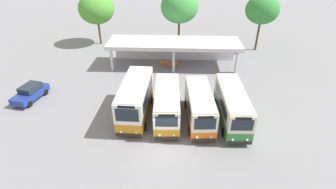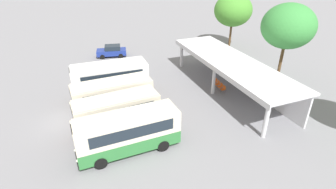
{
  "view_description": "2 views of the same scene",
  "coord_description": "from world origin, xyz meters",
  "views": [
    {
      "loc": [
        0.95,
        -15.71,
        14.59
      ],
      "look_at": [
        -0.02,
        5.77,
        1.72
      ],
      "focal_mm": 27.47,
      "sensor_mm": 36.0,
      "label": 1
    },
    {
      "loc": [
        21.46,
        0.97,
        13.22
      ],
      "look_at": [
        1.14,
        9.14,
        1.38
      ],
      "focal_mm": 28.55,
      "sensor_mm": 36.0,
      "label": 2
    }
  ],
  "objects": [
    {
      "name": "waiting_chair_end_by_column",
      "position": [
        -1.26,
        15.71,
        0.52
      ],
      "size": [
        0.44,
        0.44,
        0.86
      ],
      "color": "slate",
      "rests_on": "ground"
    },
    {
      "name": "city_bus_fourth_amber",
      "position": [
        5.91,
        4.11,
        1.75
      ],
      "size": [
        2.4,
        7.61,
        3.16
      ],
      "color": "black",
      "rests_on": "ground"
    },
    {
      "name": "waiting_chair_second_from_end",
      "position": [
        -0.62,
        15.65,
        0.52
      ],
      "size": [
        0.44,
        0.44,
        0.86
      ],
      "color": "slate",
      "rests_on": "ground"
    },
    {
      "name": "ground_plane",
      "position": [
        0.0,
        0.0,
        0.0
      ],
      "size": [
        180.0,
        180.0,
        0.0
      ],
      "primitive_type": "plane",
      "color": "gray"
    },
    {
      "name": "parked_car_flank",
      "position": [
        -14.65,
        7.0,
        0.83
      ],
      "size": [
        2.58,
        4.32,
        1.62
      ],
      "color": "black",
      "rests_on": "ground"
    },
    {
      "name": "city_bus_middle_cream",
      "position": [
        2.94,
        3.97,
        1.71
      ],
      "size": [
        2.57,
        7.02,
        3.07
      ],
      "color": "black",
      "rests_on": "ground"
    },
    {
      "name": "roadside_tree_east_of_canopy",
      "position": [
        12.83,
        22.87,
        6.07
      ],
      "size": [
        4.81,
        4.81,
        8.13
      ],
      "color": "brown",
      "rests_on": "ground"
    },
    {
      "name": "city_bus_nearest_orange",
      "position": [
        -3.0,
        4.62,
        1.96
      ],
      "size": [
        2.63,
        7.51,
        3.57
      ],
      "color": "black",
      "rests_on": "ground"
    },
    {
      "name": "city_bus_second_in_row",
      "position": [
        -0.03,
        4.22,
        1.7
      ],
      "size": [
        2.52,
        7.23,
        3.06
      ],
      "color": "black",
      "rests_on": "ground"
    },
    {
      "name": "terminal_canopy",
      "position": [
        0.31,
        17.05,
        2.6
      ],
      "size": [
        17.22,
        4.89,
        3.4
      ],
      "color": "silver",
      "rests_on": "ground"
    },
    {
      "name": "roadside_tree_west_of_canopy",
      "position": [
        -11.96,
        24.58,
        5.58
      ],
      "size": [
        5.45,
        5.45,
        7.91
      ],
      "color": "brown",
      "rests_on": "ground"
    },
    {
      "name": "waiting_chair_fourth_seat",
      "position": [
        0.65,
        15.56,
        0.52
      ],
      "size": [
        0.44,
        0.44,
        0.86
      ],
      "color": "slate",
      "rests_on": "ground"
    },
    {
      "name": "roadside_tree_behind_canopy",
      "position": [
        0.87,
        22.39,
        6.44
      ],
      "size": [
        5.38,
        5.38,
        8.74
      ],
      "color": "brown",
      "rests_on": "ground"
    },
    {
      "name": "waiting_chair_middle_seat",
      "position": [
        0.01,
        15.61,
        0.52
      ],
      "size": [
        0.44,
        0.44,
        0.86
      ],
      "color": "slate",
      "rests_on": "ground"
    }
  ]
}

